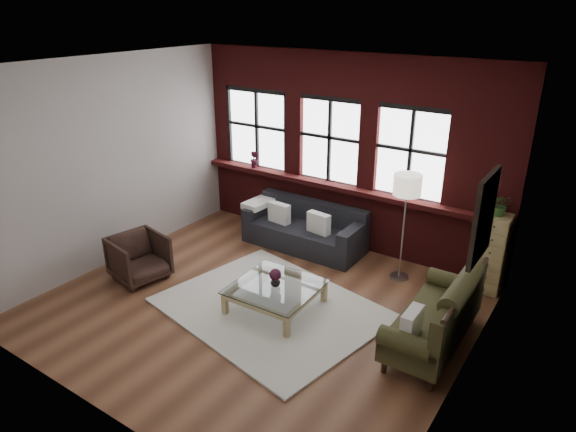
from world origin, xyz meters
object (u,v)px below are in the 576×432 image
Objects in this scene: coffee_table at (276,298)px; vintage_settee at (434,312)px; armchair at (139,258)px; drawer_chest at (492,254)px; floor_lamp at (404,223)px; dark_sofa at (304,227)px; vase at (275,281)px.

vintage_settee is at bearing 11.05° from coffee_table.
drawer_chest reaches higher than armchair.
floor_lamp is at bearing 125.62° from vintage_settee.
armchair reaches higher than coffee_table.
vintage_settee is 2.10m from coffee_table.
armchair is 5.15m from drawer_chest.
floor_lamp is at bearing -2.79° from dark_sofa.
dark_sofa reaches higher than coffee_table.
drawer_chest is 1.30m from floor_lamp.
coffee_table is at bearing -90.00° from vase.
vase is (0.71, -1.85, 0.06)m from dark_sofa.
drawer_chest reaches higher than coffee_table.
vase is 0.08× the size of floor_lamp.
dark_sofa is 1.14× the size of vintage_settee.
vintage_settee is 1.00× the size of floor_lamp.
floor_lamp is at bearing 58.87° from coffee_table.
vase is (-2.04, -0.40, -0.05)m from vintage_settee.
vase is 2.11m from floor_lamp.
armchair reaches higher than vase.
drawer_chest reaches higher than dark_sofa.
armchair is 2.23m from vase.
floor_lamp is (3.24, 2.21, 0.55)m from armchair.
armchair is at bearing -168.64° from vintage_settee.
armchair is at bearing -145.75° from floor_lamp.
dark_sofa is 2.73m from armchair.
floor_lamp is (1.77, -0.09, 0.53)m from dark_sofa.
armchair is at bearing -168.35° from vase.
vintage_settee reaches higher than vase.
armchair is at bearing -149.91° from drawer_chest.
vintage_settee is at bearing -97.57° from drawer_chest.
drawer_chest is (2.27, 2.13, 0.16)m from vase.
coffee_table is 0.25m from vase.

